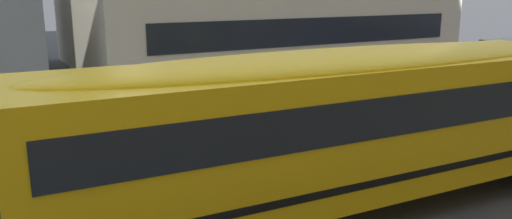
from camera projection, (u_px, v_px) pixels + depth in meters
name	position (u px, v px, depth m)	size (l,w,h in m)	color
ground_plane	(283.00, 173.00, 10.39)	(400.00, 400.00, 0.00)	#424244
sidewalk_far	(165.00, 103.00, 16.62)	(120.00, 3.00, 0.01)	gray
lane_centreline	(283.00, 173.00, 10.39)	(110.00, 0.16, 0.01)	silver
school_bus	(355.00, 115.00, 8.55)	(12.12, 3.08, 2.70)	yellow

